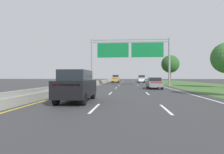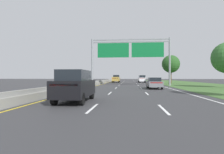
{
  "view_description": "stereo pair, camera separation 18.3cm",
  "coord_description": "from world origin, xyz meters",
  "px_view_note": "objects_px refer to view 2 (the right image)",
  "views": [
    {
      "loc": [
        -0.09,
        0.71,
        1.67
      ],
      "look_at": [
        -2.52,
        28.99,
        1.64
      ],
      "focal_mm": 29.86,
      "sensor_mm": 36.0,
      "label": 1
    },
    {
      "loc": [
        0.09,
        0.73,
        1.67
      ],
      "look_at": [
        -2.52,
        28.99,
        1.64
      ],
      "focal_mm": 29.86,
      "sensor_mm": 36.0,
      "label": 2
    }
  ],
  "objects_px": {
    "car_grey_right_lane_sedan": "(154,83)",
    "car_white_right_lane_suv": "(142,79)",
    "pickup_truck_gold": "(116,79)",
    "roadside_tree_far": "(171,64)",
    "overhead_sign_gantry": "(130,52)",
    "car_black_left_lane_suv": "(75,85)"
  },
  "relations": [
    {
      "from": "overhead_sign_gantry",
      "to": "car_black_left_lane_suv",
      "type": "xyz_separation_m",
      "value": [
        -3.81,
        -23.35,
        -5.3
      ]
    },
    {
      "from": "overhead_sign_gantry",
      "to": "roadside_tree_far",
      "type": "relative_size",
      "value": 2.15
    },
    {
      "from": "overhead_sign_gantry",
      "to": "pickup_truck_gold",
      "type": "height_order",
      "value": "overhead_sign_gantry"
    },
    {
      "from": "pickup_truck_gold",
      "to": "roadside_tree_far",
      "type": "height_order",
      "value": "roadside_tree_far"
    },
    {
      "from": "roadside_tree_far",
      "to": "overhead_sign_gantry",
      "type": "bearing_deg",
      "value": -131.03
    },
    {
      "from": "car_grey_right_lane_sedan",
      "to": "car_white_right_lane_suv",
      "type": "relative_size",
      "value": 0.93
    },
    {
      "from": "pickup_truck_gold",
      "to": "car_white_right_lane_suv",
      "type": "xyz_separation_m",
      "value": [
        7.53,
        -0.2,
        0.02
      ]
    },
    {
      "from": "overhead_sign_gantry",
      "to": "pickup_truck_gold",
      "type": "xyz_separation_m",
      "value": [
        -4.04,
        19.21,
        -5.33
      ]
    },
    {
      "from": "roadside_tree_far",
      "to": "car_grey_right_lane_sedan",
      "type": "bearing_deg",
      "value": -108.08
    },
    {
      "from": "car_white_right_lane_suv",
      "to": "car_black_left_lane_suv",
      "type": "distance_m",
      "value": 42.98
    },
    {
      "from": "car_white_right_lane_suv",
      "to": "roadside_tree_far",
      "type": "height_order",
      "value": "roadside_tree_far"
    },
    {
      "from": "car_white_right_lane_suv",
      "to": "roadside_tree_far",
      "type": "relative_size",
      "value": 0.68
    },
    {
      "from": "car_white_right_lane_suv",
      "to": "roadside_tree_far",
      "type": "xyz_separation_m",
      "value": [
        6.57,
        -7.45,
        3.72
      ]
    },
    {
      "from": "car_white_right_lane_suv",
      "to": "overhead_sign_gantry",
      "type": "bearing_deg",
      "value": 167.89
    },
    {
      "from": "overhead_sign_gantry",
      "to": "roadside_tree_far",
      "type": "xyz_separation_m",
      "value": [
        10.06,
        11.55,
        -1.58
      ]
    },
    {
      "from": "overhead_sign_gantry",
      "to": "roadside_tree_far",
      "type": "distance_m",
      "value": 15.4
    },
    {
      "from": "pickup_truck_gold",
      "to": "car_grey_right_lane_sedan",
      "type": "distance_m",
      "value": 29.38
    },
    {
      "from": "overhead_sign_gantry",
      "to": "roadside_tree_far",
      "type": "height_order",
      "value": "overhead_sign_gantry"
    },
    {
      "from": "car_grey_right_lane_sedan",
      "to": "pickup_truck_gold",
      "type": "bearing_deg",
      "value": 14.61
    },
    {
      "from": "pickup_truck_gold",
      "to": "car_white_right_lane_suv",
      "type": "distance_m",
      "value": 7.53
    },
    {
      "from": "car_grey_right_lane_sedan",
      "to": "car_white_right_lane_suv",
      "type": "bearing_deg",
      "value": -0.24
    },
    {
      "from": "car_black_left_lane_suv",
      "to": "pickup_truck_gold",
      "type": "bearing_deg",
      "value": -0.41
    }
  ]
}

